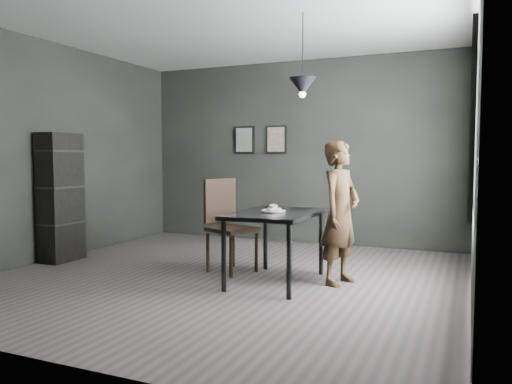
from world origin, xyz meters
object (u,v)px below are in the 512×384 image
at_px(white_plate, 273,211).
at_px(pendant_lamp, 302,86).
at_px(woman, 340,213).
at_px(wood_chair, 226,219).
at_px(shelf_unit, 61,197).
at_px(cafe_table, 276,219).

relative_size(white_plate, pendant_lamp, 0.27).
relative_size(woman, wood_chair, 1.40).
bearing_deg(shelf_unit, woman, 2.61).
bearing_deg(woman, wood_chair, 103.16).
height_order(woman, shelf_unit, shelf_unit).
height_order(woman, wood_chair, woman).
height_order(white_plate, pendant_lamp, pendant_lamp).
height_order(wood_chair, pendant_lamp, pendant_lamp).
relative_size(cafe_table, pendant_lamp, 1.39).
bearing_deg(pendant_lamp, shelf_unit, -177.42).
relative_size(cafe_table, shelf_unit, 0.74).
relative_size(wood_chair, shelf_unit, 0.66).
bearing_deg(cafe_table, pendant_lamp, 21.80).
height_order(cafe_table, white_plate, white_plate).
relative_size(woman, shelf_unit, 0.92).
bearing_deg(shelf_unit, cafe_table, -0.85).
xyz_separation_m(cafe_table, woman, (0.63, 0.22, 0.08)).
xyz_separation_m(woman, wood_chair, (-1.36, 0.06, -0.14)).
height_order(shelf_unit, pendant_lamp, pendant_lamp).
distance_m(woman, wood_chair, 1.37).
xyz_separation_m(white_plate, shelf_unit, (-2.90, -0.03, 0.06)).
bearing_deg(cafe_table, shelf_unit, -179.16).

